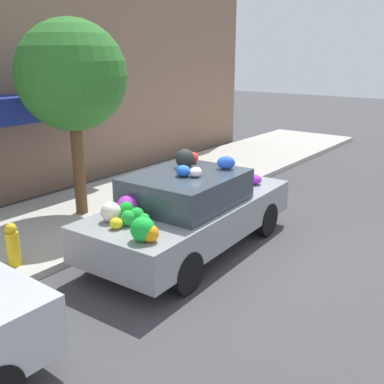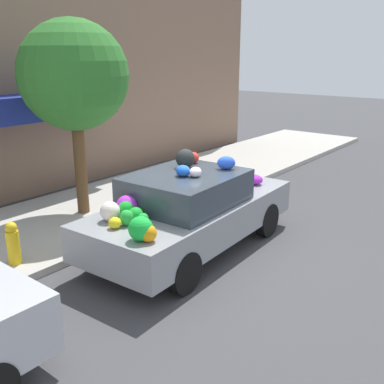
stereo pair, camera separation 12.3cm
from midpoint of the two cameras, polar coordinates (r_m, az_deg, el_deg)
The scene contains 6 objects.
ground_plane at distance 8.06m, azimuth -0.76°, elevation -7.07°, with size 60.00×60.00×0.00m, color #424244.
sidewalk_curb at distance 9.82m, azimuth -13.27°, elevation -2.60°, with size 24.00×3.20×0.13m.
building_facade at distance 11.08m, azimuth -22.00°, elevation 14.49°, with size 18.00×1.20×6.14m.
street_tree at distance 9.16m, azimuth -15.40°, elevation 13.97°, with size 2.12×2.12×3.84m.
fire_hydrant at distance 7.58m, azimuth -22.23°, elevation -6.20°, with size 0.20×0.20×0.70m.
art_car at distance 7.70m, azimuth -0.80°, elevation -2.25°, with size 4.28×1.94×1.74m.
Camera 1 is at (-5.81, -4.49, 3.33)m, focal length 42.00 mm.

